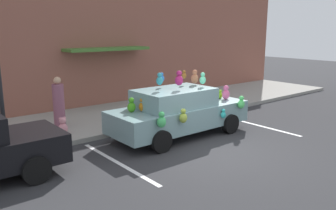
# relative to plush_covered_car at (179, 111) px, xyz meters

# --- Properties ---
(ground_plane) EXTENTS (60.00, 60.00, 0.00)m
(ground_plane) POSITION_rel_plush_covered_car_xyz_m (-0.22, -1.77, -0.81)
(ground_plane) COLOR #2D2D30
(sidewalk) EXTENTS (24.00, 4.00, 0.15)m
(sidewalk) POSITION_rel_plush_covered_car_xyz_m (-0.22, 3.23, -0.74)
(sidewalk) COLOR gray
(sidewalk) RESTS_ON ground
(storefront_building) EXTENTS (24.00, 1.25, 6.40)m
(storefront_building) POSITION_rel_plush_covered_car_xyz_m (-0.22, 5.38, 2.38)
(storefront_building) COLOR brown
(storefront_building) RESTS_ON ground
(parking_stripe_front) EXTENTS (0.12, 3.60, 0.01)m
(parking_stripe_front) POSITION_rel_plush_covered_car_xyz_m (2.99, -0.77, -0.81)
(parking_stripe_front) COLOR silver
(parking_stripe_front) RESTS_ON ground
(parking_stripe_rear) EXTENTS (0.12, 3.60, 0.01)m
(parking_stripe_rear) POSITION_rel_plush_covered_car_xyz_m (-2.73, -0.77, -0.81)
(parking_stripe_rear) COLOR silver
(parking_stripe_rear) RESTS_ON ground
(plush_covered_car) EXTENTS (4.65, 2.06, 2.14)m
(plush_covered_car) POSITION_rel_plush_covered_car_xyz_m (0.00, 0.00, 0.00)
(plush_covered_car) COLOR #729699
(plush_covered_car) RESTS_ON ground
(teddy_bear_on_sidewalk) EXTENTS (0.29, 0.24, 0.56)m
(teddy_bear_on_sidewalk) POSITION_rel_plush_covered_car_xyz_m (-3.03, 1.99, -0.40)
(teddy_bear_on_sidewalk) COLOR pink
(teddy_bear_on_sidewalk) RESTS_ON sidewalk
(pedestrian_near_shopfront) EXTENTS (0.37, 0.37, 1.70)m
(pedestrian_near_shopfront) POSITION_rel_plush_covered_car_xyz_m (-2.79, 2.82, 0.12)
(pedestrian_near_shopfront) COLOR #8C5166
(pedestrian_near_shopfront) RESTS_ON sidewalk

